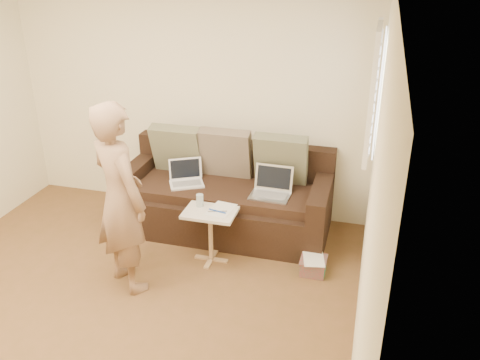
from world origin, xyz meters
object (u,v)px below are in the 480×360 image
Objects in this scene: side_table at (211,236)px; drinking_glass at (200,200)px; laptop_white at (187,185)px; laptop_silver at (270,197)px; person at (120,199)px; striped_box at (313,266)px; sofa at (225,193)px.

drinking_glass is at bearing 148.24° from side_table.
drinking_glass is at bearing -83.84° from laptop_white.
laptop_white is (-0.90, 0.04, 0.00)m from laptop_silver.
person reaches higher than laptop_silver.
striped_box is at bearing 2.88° from side_table.
person is 3.18× the size of side_table.
person is at bearing -127.85° from drinking_glass.
side_table is 2.21× the size of striped_box.
sofa is 5.61× the size of laptop_silver.
side_table is at bearing -85.92° from sofa.
person is at bearing -134.39° from laptop_silver.
laptop_silver is 1.13× the size of laptop_white.
person is at bearing -115.81° from sofa.
drinking_glass reaches higher than laptop_white.
laptop_silver is 0.90m from laptop_white.
laptop_white is at bearing 129.32° from side_table.
drinking_glass reaches higher than laptop_silver.
laptop_silver is 0.73× the size of side_table.
laptop_white reaches higher than striped_box.
striped_box is at bearing -126.42° from person.
sofa is at bearing 167.00° from laptop_silver.
striped_box is at bearing -46.72° from laptop_white.
laptop_silver is 1.60× the size of striped_box.
side_table is at bearing -131.92° from laptop_silver.
laptop_silver is 0.82m from striped_box.
person is (-0.57, -1.17, 0.43)m from sofa.
side_table is (-0.47, -0.49, -0.25)m from laptop_silver.
person reaches higher than side_table.
sofa is at bearing -14.42° from laptop_white.
sofa is at bearing 81.54° from drinking_glass.
laptop_silver is at bearing 140.02° from striped_box.
drinking_glass is (0.48, 0.62, -0.26)m from person.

